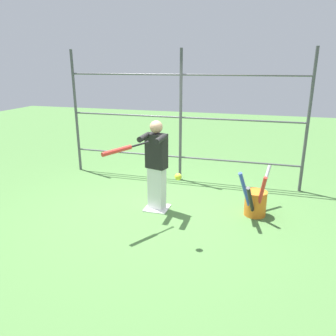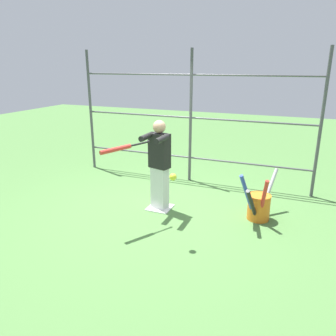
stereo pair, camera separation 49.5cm
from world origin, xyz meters
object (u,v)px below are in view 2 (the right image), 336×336
object	(u,v)px
batter	(159,163)
bat_bucket	(259,205)
baseball_bat_swinging	(120,148)
softball_in_flight	(173,177)

from	to	relation	value
batter	bat_bucket	bearing A→B (deg)	-172.16
baseball_bat_swinging	softball_in_flight	size ratio (longest dim) A/B	7.81
softball_in_flight	bat_bucket	size ratio (longest dim) A/B	0.08
softball_in_flight	bat_bucket	bearing A→B (deg)	-130.14
batter	softball_in_flight	distance (m)	1.17
baseball_bat_swinging	softball_in_flight	bearing A→B (deg)	170.75
bat_bucket	baseball_bat_swinging	bearing A→B (deg)	29.21
baseball_bat_swinging	bat_bucket	distance (m)	2.39
batter	baseball_bat_swinging	world-z (taller)	batter
batter	baseball_bat_swinging	xyz separation A→B (m)	(0.25, 0.83, 0.42)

